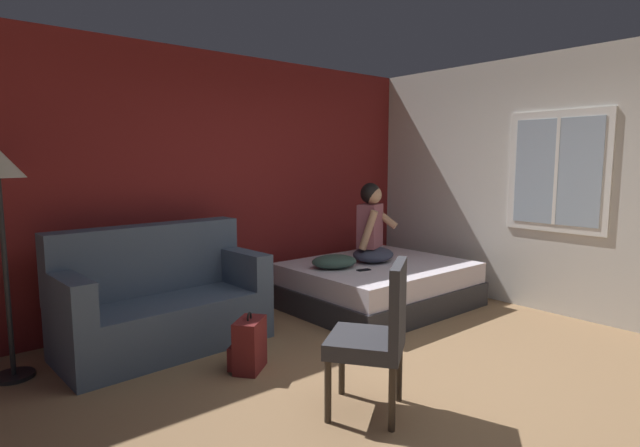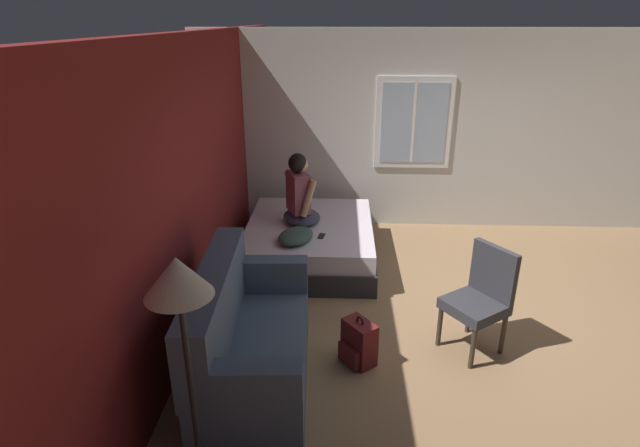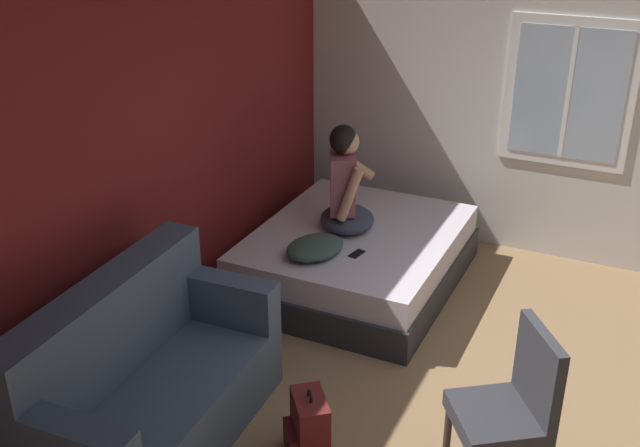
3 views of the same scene
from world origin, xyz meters
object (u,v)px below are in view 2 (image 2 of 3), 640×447
Objects in this scene: person_seated at (300,196)px; backpack at (358,343)px; throw_pillow at (296,236)px; side_chair at (481,296)px; bed at (310,242)px; cell_phone at (321,236)px; floor_lamp at (181,304)px; couch at (246,342)px.

person_seated reaches higher than backpack.
backpack is 0.95× the size of throw_pillow.
side_chair is 2.04× the size of throw_pillow.
backpack is (-0.27, 1.08, -0.34)m from side_chair.
side_chair is at bearing -136.95° from bed.
bed is 13.15× the size of cell_phone.
backpack is at bearing -161.94° from person_seated.
bed is at bearing -96.48° from person_seated.
backpack is 3.18× the size of cell_phone.
side_chair is at bearing -135.21° from person_seated.
person_seated is at bearing 83.52° from bed.
floor_lamp is (-3.04, 0.61, 0.94)m from cell_phone.
bed reaches higher than backpack.
couch is 1.98× the size of person_seated.
couch is 2.38m from person_seated.
throw_pillow is 3.03m from floor_lamp.
bed is 2.40m from side_chair.
couch is 0.98m from backpack.
floor_lamp is (-2.88, 0.33, 0.88)m from throw_pillow.
bed is 1.93× the size of side_chair.
bed is at bearing -7.57° from floor_lamp.
bed is 2.35m from couch.
cell_phone is (1.63, 0.39, 0.29)m from backpack.
backpack is (0.30, -0.91, -0.20)m from couch.
floor_lamp is at bearing 175.52° from couch.
throw_pillow is (1.47, 0.67, 0.36)m from backpack.
side_chair is 1.16m from backpack.
backpack is 0.27× the size of floor_lamp.
cell_phone is 3.24m from floor_lamp.
couch is at bearing 106.07° from side_chair.
floor_lamp reaches higher than backpack.
person_seated is 2.22m from backpack.
couch is 1.52m from floor_lamp.
side_chair is 2.00m from cell_phone.
throw_pillow is (-0.54, 0.12, 0.31)m from bed.
couch is (-2.31, 0.37, 0.16)m from bed.
cell_phone is at bearing -60.74° from throw_pillow.
bed is at bearing 15.17° from backpack.
floor_lamp reaches higher than throw_pillow.
couch reaches higher than throw_pillow.
couch reaches higher than bed.
floor_lamp is at bearing 173.39° from throw_pillow.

